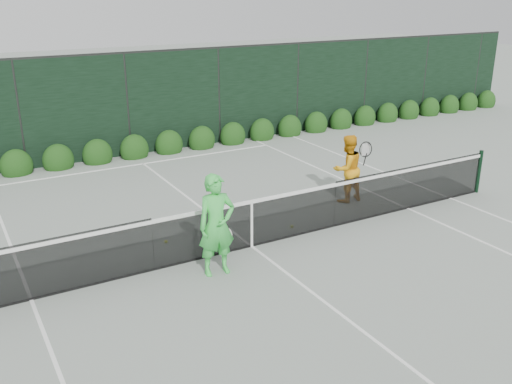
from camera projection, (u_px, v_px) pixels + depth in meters
ground at (252, 247)px, 11.19m from camera, size 80.00×80.00×0.00m
tennis_net at (250, 222)px, 11.00m from camera, size 12.90×0.10×1.07m
player_woman at (217, 225)px, 9.87m from camera, size 0.70×0.48×1.84m
player_man at (347, 169)px, 13.32m from camera, size 0.90×0.65×1.61m
court_lines at (252, 246)px, 11.19m from camera, size 11.03×23.83×0.01m
windscreen_fence at (340, 222)px, 8.46m from camera, size 32.00×21.07×3.06m
hedge_row at (134, 150)px, 16.95m from camera, size 31.66×0.65×0.94m
tennis_balls at (230, 239)px, 11.45m from camera, size 2.67×1.01×0.07m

